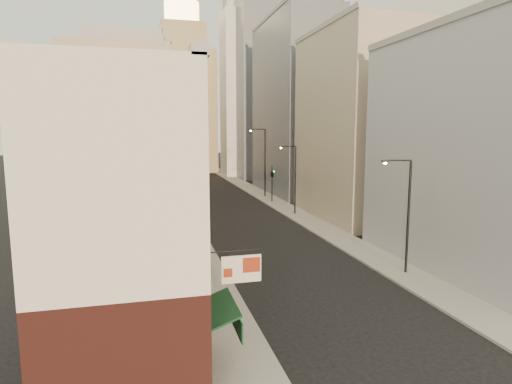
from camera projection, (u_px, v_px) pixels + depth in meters
name	position (u px, v px, depth m)	size (l,w,h in m)	color
sidewalk_left	(171.00, 192.00, 67.28)	(3.00, 140.00, 0.15)	gray
sidewalk_right	(251.00, 189.00, 70.46)	(3.00, 140.00, 0.15)	gray
near_building_left	(127.00, 203.00, 21.21)	(8.30, 23.04, 12.30)	#53241F
left_bldg_beige	(122.00, 149.00, 37.00)	(8.00, 12.00, 16.00)	tan
left_bldg_grey	(129.00, 127.00, 52.07)	(8.00, 16.00, 20.00)	#A1A2A7
left_bldg_tan	(133.00, 138.00, 69.55)	(8.00, 18.00, 17.00)	#9A895E
left_bldg_wingrid	(136.00, 119.00, 88.24)	(8.00, 20.00, 24.00)	gray
right_bldg_grey	(475.00, 154.00, 29.43)	(8.00, 16.00, 16.00)	#A1A2A7
right_bldg_beige	(354.00, 127.00, 46.42)	(8.00, 16.00, 20.00)	tan
right_bldg_wingrid	(294.00, 108.00, 65.19)	(8.00, 20.00, 26.00)	gray
highrise	(278.00, 56.00, 91.74)	(21.00, 23.00, 51.20)	gray
clock_tower	(184.00, 97.00, 101.65)	(14.00, 14.00, 44.90)	#9A895E
white_tower	(241.00, 88.00, 90.77)	(8.00, 8.00, 41.50)	silver
streetlamp_near	(406.00, 210.00, 28.10)	(2.00, 0.58, 7.71)	black
streetlamp_mid	(294.00, 176.00, 48.54)	(2.07, 0.22, 7.91)	black
streetlamp_far	(263.00, 158.00, 61.64)	(2.59, 0.48, 9.89)	black
traffic_light_left	(180.00, 185.00, 47.73)	(0.59, 0.51, 5.00)	black
traffic_light_right	(272.00, 174.00, 57.03)	(0.82, 0.82, 5.00)	black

